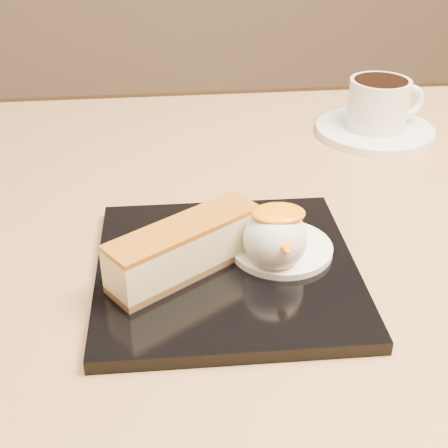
{
  "coord_description": "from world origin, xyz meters",
  "views": [
    {
      "loc": [
        -0.09,
        -0.5,
        1.04
      ],
      "look_at": [
        -0.04,
        -0.04,
        0.76
      ],
      "focal_mm": 50.0,
      "sensor_mm": 36.0,
      "label": 1
    }
  ],
  "objects": [
    {
      "name": "coffee_cup",
      "position": [
        0.18,
        0.23,
        0.76
      ],
      "size": [
        0.1,
        0.08,
        0.06
      ],
      "rotation": [
        0.0,
        0.0,
        0.13
      ],
      "color": "white",
      "rests_on": "saucer"
    },
    {
      "name": "dessert_plate",
      "position": [
        -0.04,
        -0.06,
        0.73
      ],
      "size": [
        0.22,
        0.22,
        0.01
      ],
      "primitive_type": "cube",
      "rotation": [
        0.0,
        0.0,
        -0.02
      ],
      "color": "black",
      "rests_on": "table"
    },
    {
      "name": "cheesecake",
      "position": [
        -0.08,
        -0.07,
        0.75
      ],
      "size": [
        0.13,
        0.11,
        0.04
      ],
      "rotation": [
        0.0,
        0.0,
        0.6
      ],
      "color": "brown",
      "rests_on": "dessert_plate"
    },
    {
      "name": "table",
      "position": [
        0.0,
        0.0,
        0.56
      ],
      "size": [
        0.8,
        0.8,
        0.72
      ],
      "color": "black",
      "rests_on": "ground"
    },
    {
      "name": "mango_sauce",
      "position": [
        -0.0,
        -0.07,
        0.78
      ],
      "size": [
        0.05,
        0.03,
        0.01
      ],
      "primitive_type": "ellipsoid",
      "color": "orange",
      "rests_on": "ice_cream_scoop"
    },
    {
      "name": "mint_sprig",
      "position": [
        -0.02,
        -0.02,
        0.74
      ],
      "size": [
        0.03,
        0.02,
        0.0
      ],
      "color": "#2D852B",
      "rests_on": "cream_smear"
    },
    {
      "name": "ice_cream_scoop",
      "position": [
        -0.0,
        -0.07,
        0.76
      ],
      "size": [
        0.05,
        0.05,
        0.05
      ],
      "primitive_type": "sphere",
      "color": "white",
      "rests_on": "cream_smear"
    },
    {
      "name": "cream_smear",
      "position": [
        0.01,
        -0.05,
        0.73
      ],
      "size": [
        0.09,
        0.09,
        0.01
      ],
      "primitive_type": "cylinder",
      "color": "white",
      "rests_on": "dessert_plate"
    },
    {
      "name": "saucer",
      "position": [
        0.18,
        0.23,
        0.72
      ],
      "size": [
        0.15,
        0.15,
        0.01
      ],
      "primitive_type": "cylinder",
      "color": "white",
      "rests_on": "table"
    }
  ]
}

